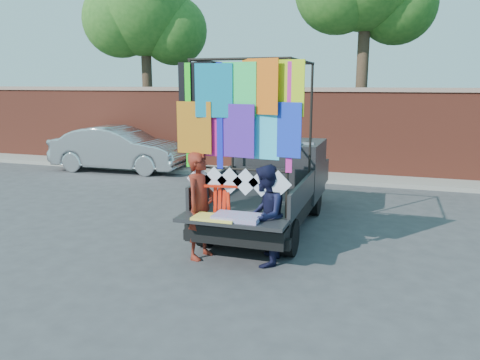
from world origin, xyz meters
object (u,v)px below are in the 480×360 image
(pickup_truck, at_px, (275,182))
(sedan, at_px, (119,149))
(man, at_px, (265,216))
(woman, at_px, (201,206))

(pickup_truck, relative_size, sedan, 1.16)
(pickup_truck, distance_m, sedan, 7.08)
(pickup_truck, height_order, man, pickup_truck)
(sedan, distance_m, man, 8.92)
(pickup_truck, bearing_deg, man, -79.74)
(woman, bearing_deg, pickup_truck, -1.93)
(sedan, height_order, man, man)
(pickup_truck, xyz_separation_m, woman, (-0.61, -2.45, 0.07))
(woman, bearing_deg, sedan, 53.09)
(pickup_truck, relative_size, man, 3.18)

